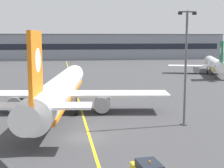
{
  "coord_description": "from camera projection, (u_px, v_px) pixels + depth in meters",
  "views": [
    {
      "loc": [
        -1.69,
        -35.67,
        10.97
      ],
      "look_at": [
        5.0,
        13.65,
        4.02
      ],
      "focal_mm": 53.39,
      "sensor_mm": 36.0,
      "label": 1
    }
  ],
  "objects": [
    {
      "name": "apron_lamp_post",
      "position": [
        186.0,
        67.0,
        41.18
      ],
      "size": [
        2.24,
        0.9,
        14.22
      ],
      "color": "#515156",
      "rests_on": "ground"
    },
    {
      "name": "airliner_foreground",
      "position": [
        60.0,
        90.0,
        48.75
      ],
      "size": [
        32.35,
        41.48,
        11.65
      ],
      "color": "white",
      "rests_on": "ground"
    },
    {
      "name": "airliner_background",
      "position": [
        215.0,
        64.0,
        100.8
      ],
      "size": [
        27.64,
        34.94,
        10.1
      ],
      "color": "white",
      "rests_on": "ground"
    },
    {
      "name": "terminal_building",
      "position": [
        79.0,
        47.0,
        167.77
      ],
      "size": [
        147.39,
        12.4,
        12.82
      ],
      "color": "gray",
      "rests_on": "ground"
    },
    {
      "name": "taxiway_centreline",
      "position": [
        76.0,
        93.0,
        66.19
      ],
      "size": [
        4.29,
        179.96,
        0.01
      ],
      "primitive_type": "cube",
      "rotation": [
        0.0,
        0.0,
        0.02
      ],
      "color": "yellow",
      "rests_on": "ground"
    },
    {
      "name": "safety_cone_by_nose_gear",
      "position": [
        62.0,
        93.0,
        65.35
      ],
      "size": [
        0.44,
        0.44,
        0.55
      ],
      "color": "orange",
      "rests_on": "ground"
    },
    {
      "name": "ground_plane",
      "position": [
        84.0,
        138.0,
        36.75
      ],
      "size": [
        400.0,
        400.0,
        0.0
      ],
      "primitive_type": "plane",
      "color": "#3D3D3F"
    }
  ]
}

